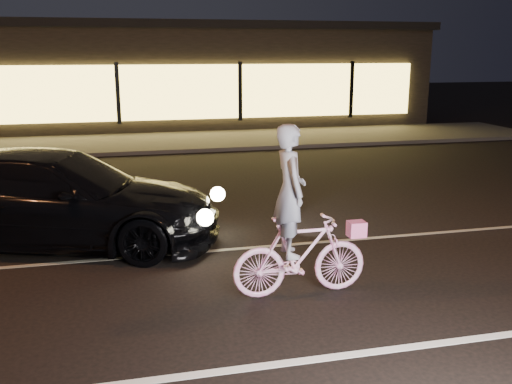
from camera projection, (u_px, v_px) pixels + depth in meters
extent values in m
plane|color=black|center=(130.00, 315.00, 6.89)|extent=(90.00, 90.00, 0.00)
cube|color=silver|center=(134.00, 383.00, 5.48)|extent=(60.00, 0.12, 0.01)
cube|color=gray|center=(127.00, 258.00, 8.78)|extent=(60.00, 0.10, 0.01)
cube|color=#383533|center=(121.00, 144.00, 19.15)|extent=(30.00, 4.00, 0.12)
cube|color=black|center=(117.00, 77.00, 24.34)|extent=(25.00, 8.00, 4.00)
cube|color=black|center=(114.00, 27.00, 23.84)|extent=(25.40, 8.40, 0.30)
cube|color=#FFD559|center=(118.00, 93.00, 20.57)|extent=(23.00, 0.15, 2.00)
cube|color=black|center=(118.00, 93.00, 20.49)|extent=(0.15, 0.08, 2.20)
cube|color=black|center=(240.00, 91.00, 21.51)|extent=(0.15, 0.08, 2.20)
cube|color=black|center=(351.00, 90.00, 22.52)|extent=(0.15, 0.08, 2.20)
imported|color=#F04BAF|center=(300.00, 255.00, 7.36)|extent=(1.78, 0.50, 1.07)
imported|color=silver|center=(290.00, 191.00, 7.11)|extent=(0.40, 0.61, 1.68)
cube|color=#FF4095|center=(356.00, 229.00, 7.46)|extent=(0.22, 0.18, 0.20)
imported|color=black|center=(56.00, 198.00, 9.27)|extent=(5.70, 3.63, 1.54)
sphere|color=#FFF2BF|center=(218.00, 194.00, 9.80)|extent=(0.26, 0.26, 0.26)
sphere|color=#FFF2BF|center=(205.00, 217.00, 8.44)|extent=(0.26, 0.26, 0.26)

